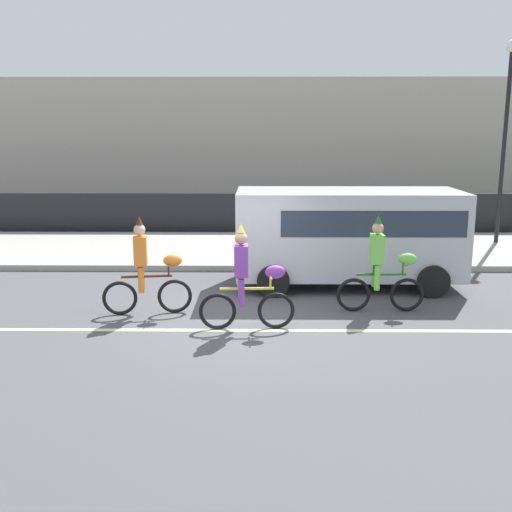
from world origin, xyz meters
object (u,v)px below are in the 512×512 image
(parade_cyclist_lime, at_px, (382,270))
(street_lamp_post, at_px, (507,113))
(parade_cyclist_purple, at_px, (248,284))
(parade_cyclist_orange, at_px, (147,272))
(parked_van_silver, at_px, (351,230))

(parade_cyclist_lime, height_order, street_lamp_post, street_lamp_post)
(parade_cyclist_purple, relative_size, street_lamp_post, 0.33)
(parade_cyclist_purple, relative_size, parade_cyclist_lime, 1.00)
(parade_cyclist_orange, xyz_separation_m, parade_cyclist_lime, (4.55, 0.21, 0.00))
(parade_cyclist_orange, height_order, parade_cyclist_purple, same)
(parade_cyclist_purple, distance_m, parked_van_silver, 3.87)
(parade_cyclist_purple, xyz_separation_m, parked_van_silver, (2.27, 3.11, 0.44))
(parade_cyclist_purple, distance_m, parade_cyclist_lime, 2.82)
(parade_cyclist_orange, relative_size, parked_van_silver, 0.38)
(parade_cyclist_purple, bearing_deg, parade_cyclist_orange, 155.64)
(parade_cyclist_orange, distance_m, parade_cyclist_purple, 2.14)
(street_lamp_post, bearing_deg, parade_cyclist_lime, -126.01)
(parade_cyclist_purple, bearing_deg, street_lamp_post, 46.13)
(parked_van_silver, bearing_deg, parade_cyclist_orange, -152.20)
(parade_cyclist_purple, height_order, parked_van_silver, parked_van_silver)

